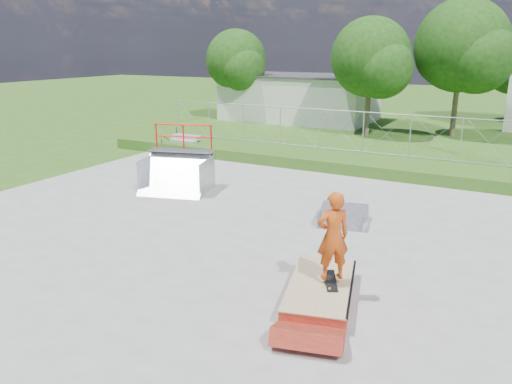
% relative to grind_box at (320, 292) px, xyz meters
% --- Properties ---
extents(ground, '(120.00, 120.00, 0.00)m').
position_rel_grind_box_xyz_m(ground, '(-2.93, 1.98, -0.19)').
color(ground, '#2B5C1A').
rests_on(ground, ground).
extents(concrete_pad, '(20.00, 16.00, 0.04)m').
position_rel_grind_box_xyz_m(concrete_pad, '(-2.93, 1.98, -0.17)').
color(concrete_pad, gray).
rests_on(concrete_pad, ground).
extents(grass_berm, '(24.00, 3.00, 0.50)m').
position_rel_grind_box_xyz_m(grass_berm, '(-2.93, 11.48, 0.06)').
color(grass_berm, '#2B5C1A').
rests_on(grass_berm, ground).
extents(grind_box, '(1.85, 2.81, 0.38)m').
position_rel_grind_box_xyz_m(grind_box, '(0.00, 0.00, 0.00)').
color(grind_box, maroon).
rests_on(grind_box, concrete_pad).
extents(quarter_pipe, '(2.74, 2.50, 2.29)m').
position_rel_grind_box_xyz_m(quarter_pipe, '(-7.43, 5.01, 0.95)').
color(quarter_pipe, '#93959A').
rests_on(quarter_pipe, concrete_pad).
extents(flat_bank_ramp, '(1.65, 1.72, 0.42)m').
position_rel_grind_box_xyz_m(flat_bank_ramp, '(-1.10, 4.61, 0.02)').
color(flat_bank_ramp, '#93959A').
rests_on(flat_bank_ramp, concrete_pad).
extents(skateboard, '(0.55, 0.81, 0.13)m').
position_rel_grind_box_xyz_m(skateboard, '(0.18, 0.10, 0.24)').
color(skateboard, black).
rests_on(skateboard, grind_box).
extents(skater, '(0.79, 0.76, 1.82)m').
position_rel_grind_box_xyz_m(skater, '(0.18, 0.10, 1.14)').
color(skater, '#C44713').
rests_on(skater, grind_box).
extents(concrete_stairs, '(1.50, 1.60, 0.80)m').
position_rel_grind_box_xyz_m(concrete_stairs, '(-11.43, 10.68, 0.21)').
color(concrete_stairs, gray).
rests_on(concrete_stairs, ground).
extents(chain_link_fence, '(20.00, 0.06, 1.80)m').
position_rel_grind_box_xyz_m(chain_link_fence, '(-2.93, 12.48, 1.21)').
color(chain_link_fence, '#A0A2A9').
rests_on(chain_link_fence, grass_berm).
extents(utility_building_flat, '(10.00, 6.00, 3.00)m').
position_rel_grind_box_xyz_m(utility_building_flat, '(-10.93, 23.98, 1.31)').
color(utility_building_flat, silver).
rests_on(utility_building_flat, ground).
extents(tree_left_near, '(4.76, 4.48, 6.65)m').
position_rel_grind_box_xyz_m(tree_left_near, '(-4.68, 19.81, 4.05)').
color(tree_left_near, brown).
rests_on(tree_left_near, ground).
extents(tree_center, '(5.44, 5.12, 7.60)m').
position_rel_grind_box_xyz_m(tree_center, '(-0.14, 21.79, 4.65)').
color(tree_center, brown).
rests_on(tree_center, ground).
extents(tree_left_far, '(4.42, 4.16, 6.18)m').
position_rel_grind_box_xyz_m(tree_left_far, '(-14.69, 21.83, 3.74)').
color(tree_left_far, brown).
rests_on(tree_left_far, ground).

